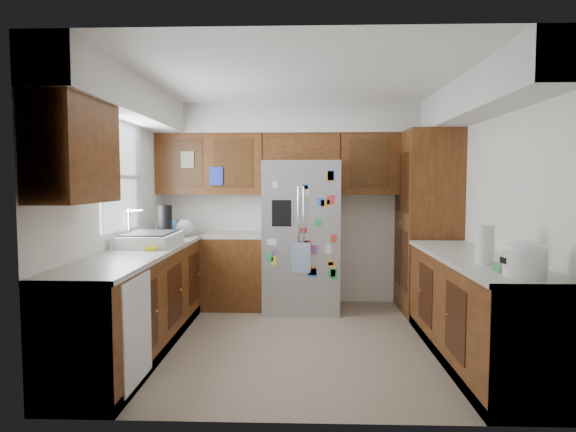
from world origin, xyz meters
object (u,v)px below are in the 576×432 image
at_px(paper_towel, 485,245).
at_px(rice_cooker, 525,258).
at_px(pantry, 427,222).
at_px(fridge, 301,236).

bearing_deg(paper_towel, rice_cooker, -80.67).
height_order(pantry, fridge, pantry).
relative_size(pantry, paper_towel, 7.10).
height_order(fridge, paper_towel, fridge).
distance_m(pantry, paper_towel, 2.04).
relative_size(pantry, rice_cooker, 7.45).
xyz_separation_m(pantry, paper_towel, (-0.08, -2.04, -0.00)).
bearing_deg(fridge, rice_cooker, -59.87).
distance_m(fridge, rice_cooker, 2.99).
xyz_separation_m(fridge, paper_towel, (1.42, -2.09, 0.17)).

